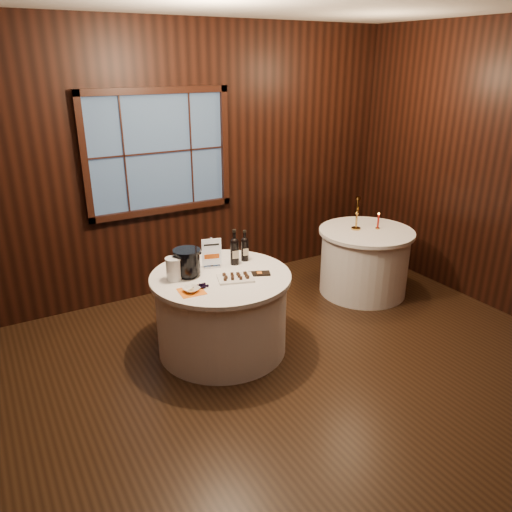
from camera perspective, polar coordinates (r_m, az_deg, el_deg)
ground at (r=4.16m, az=2.58°, el=-16.80°), size 6.00×6.00×0.00m
back_wall at (r=5.61m, az=-11.08°, el=10.51°), size 6.00×0.10×3.00m
main_table at (r=4.69m, az=-3.94°, el=-6.43°), size 1.28×1.28×0.77m
side_table at (r=5.95m, az=12.25°, el=-0.59°), size 1.08×1.08×0.77m
sign_stand at (r=4.65m, az=-5.06°, el=-0.12°), size 0.18×0.13×0.29m
port_bottle_left at (r=4.69m, az=-2.47°, el=0.76°), size 0.08×0.09×0.34m
port_bottle_right at (r=4.78m, az=-1.30°, el=0.98°), size 0.07×0.08×0.31m
ice_bucket at (r=4.48m, az=-7.87°, el=-0.70°), size 0.25×0.25×0.25m
chocolate_plate at (r=4.41m, az=-2.35°, el=-2.46°), size 0.36×0.29×0.04m
chocolate_box at (r=4.51m, az=0.39°, el=-2.01°), size 0.21×0.16×0.02m
grape_bunch at (r=4.28m, az=-6.16°, el=-3.37°), size 0.17×0.08×0.04m
glass_pitcher at (r=4.43m, az=-9.36°, el=-1.45°), size 0.19×0.14×0.21m
orange_napkin at (r=4.22m, az=-7.38°, el=-4.04°), size 0.22×0.22×0.00m
cracker_bowl at (r=4.21m, az=-7.39°, el=-3.81°), size 0.17×0.17×0.03m
brass_candlestick at (r=5.79m, az=11.43°, el=4.31°), size 0.11×0.11×0.38m
red_candle at (r=5.87m, az=13.78°, el=3.74°), size 0.05×0.05×0.19m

